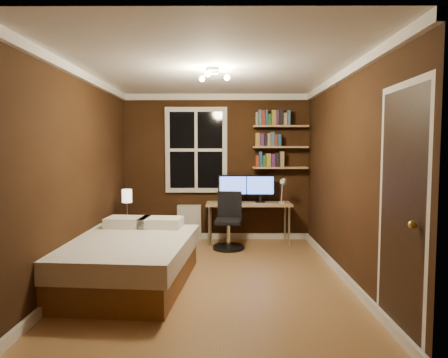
{
  "coord_description": "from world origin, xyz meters",
  "views": [
    {
      "loc": [
        0.16,
        -4.79,
        1.56
      ],
      "look_at": [
        0.13,
        0.45,
        1.17
      ],
      "focal_mm": 32.0,
      "sensor_mm": 36.0,
      "label": 1
    }
  ],
  "objects_px": {
    "radiator": "(189,223)",
    "nightstand": "(128,234)",
    "desk_lamp": "(283,190)",
    "office_chair": "(229,228)",
    "bedside_lamp": "(127,204)",
    "desk": "(249,207)",
    "bed": "(127,260)",
    "monitor_left": "(233,189)",
    "monitor_right": "(260,189)"
  },
  "relations": [
    {
      "from": "desk",
      "to": "desk_lamp",
      "type": "bearing_deg",
      "value": -9.8
    },
    {
      "from": "bed",
      "to": "nightstand",
      "type": "bearing_deg",
      "value": 108.32
    },
    {
      "from": "nightstand",
      "to": "monitor_right",
      "type": "xyz_separation_m",
      "value": [
        2.09,
        0.66,
        0.64
      ]
    },
    {
      "from": "monitor_left",
      "to": "office_chair",
      "type": "xyz_separation_m",
      "value": [
        -0.07,
        -0.48,
        -0.57
      ]
    },
    {
      "from": "monitor_right",
      "to": "radiator",
      "type": "bearing_deg",
      "value": 175.1
    },
    {
      "from": "monitor_left",
      "to": "office_chair",
      "type": "height_order",
      "value": "monitor_left"
    },
    {
      "from": "bedside_lamp",
      "to": "desk",
      "type": "xyz_separation_m",
      "value": [
        1.89,
        0.59,
        -0.13
      ]
    },
    {
      "from": "bed",
      "to": "desk_lamp",
      "type": "xyz_separation_m",
      "value": [
        2.07,
        1.99,
        0.61
      ]
    },
    {
      "from": "nightstand",
      "to": "monitor_left",
      "type": "distance_m",
      "value": 1.87
    },
    {
      "from": "bedside_lamp",
      "to": "nightstand",
      "type": "bearing_deg",
      "value": 0.0
    },
    {
      "from": "desk_lamp",
      "to": "office_chair",
      "type": "height_order",
      "value": "desk_lamp"
    },
    {
      "from": "monitor_right",
      "to": "office_chair",
      "type": "distance_m",
      "value": 0.92
    },
    {
      "from": "radiator",
      "to": "desk_lamp",
      "type": "distance_m",
      "value": 1.69
    },
    {
      "from": "bed",
      "to": "bedside_lamp",
      "type": "xyz_separation_m",
      "value": [
        -0.37,
        1.5,
        0.45
      ]
    },
    {
      "from": "nightstand",
      "to": "office_chair",
      "type": "bearing_deg",
      "value": 1.29
    },
    {
      "from": "nightstand",
      "to": "desk",
      "type": "relative_size",
      "value": 0.37
    },
    {
      "from": "radiator",
      "to": "nightstand",
      "type": "bearing_deg",
      "value": -139.02
    },
    {
      "from": "nightstand",
      "to": "radiator",
      "type": "xyz_separation_m",
      "value": [
        0.88,
        0.76,
        0.04
      ]
    },
    {
      "from": "desk",
      "to": "monitor_left",
      "type": "xyz_separation_m",
      "value": [
        -0.26,
        0.07,
        0.29
      ]
    },
    {
      "from": "bed",
      "to": "nightstand",
      "type": "distance_m",
      "value": 1.54
    },
    {
      "from": "desk",
      "to": "office_chair",
      "type": "relative_size",
      "value": 1.58
    },
    {
      "from": "bedside_lamp",
      "to": "radiator",
      "type": "height_order",
      "value": "bedside_lamp"
    },
    {
      "from": "bedside_lamp",
      "to": "office_chair",
      "type": "bearing_deg",
      "value": 6.64
    },
    {
      "from": "office_chair",
      "to": "bedside_lamp",
      "type": "bearing_deg",
      "value": -167.17
    },
    {
      "from": "bed",
      "to": "office_chair",
      "type": "height_order",
      "value": "office_chair"
    },
    {
      "from": "nightstand",
      "to": "office_chair",
      "type": "xyz_separation_m",
      "value": [
        1.55,
        0.18,
        0.07
      ]
    },
    {
      "from": "bedside_lamp",
      "to": "desk_lamp",
      "type": "relative_size",
      "value": 0.99
    },
    {
      "from": "radiator",
      "to": "monitor_left",
      "type": "relative_size",
      "value": 1.21
    },
    {
      "from": "bedside_lamp",
      "to": "radiator",
      "type": "relative_size",
      "value": 0.72
    },
    {
      "from": "monitor_left",
      "to": "bedside_lamp",
      "type": "bearing_deg",
      "value": -157.92
    },
    {
      "from": "bed",
      "to": "office_chair",
      "type": "bearing_deg",
      "value": 59.31
    },
    {
      "from": "radiator",
      "to": "office_chair",
      "type": "relative_size",
      "value": 0.68
    },
    {
      "from": "monitor_left",
      "to": "monitor_right",
      "type": "distance_m",
      "value": 0.46
    },
    {
      "from": "radiator",
      "to": "desk",
      "type": "bearing_deg",
      "value": -9.79
    },
    {
      "from": "monitor_left",
      "to": "office_chair",
      "type": "relative_size",
      "value": 0.56
    },
    {
      "from": "bed",
      "to": "bedside_lamp",
      "type": "distance_m",
      "value": 1.61
    },
    {
      "from": "office_chair",
      "to": "radiator",
      "type": "bearing_deg",
      "value": 145.38
    },
    {
      "from": "nightstand",
      "to": "bed",
      "type": "bearing_deg",
      "value": -81.61
    },
    {
      "from": "monitor_left",
      "to": "monitor_right",
      "type": "bearing_deg",
      "value": 0.0
    },
    {
      "from": "desk_lamp",
      "to": "office_chair",
      "type": "xyz_separation_m",
      "value": [
        -0.89,
        -0.31,
        -0.56
      ]
    },
    {
      "from": "bed",
      "to": "radiator",
      "type": "bearing_deg",
      "value": 81.8
    },
    {
      "from": "radiator",
      "to": "desk",
      "type": "xyz_separation_m",
      "value": [
        1.01,
        -0.17,
        0.31
      ]
    },
    {
      "from": "bed",
      "to": "monitor_right",
      "type": "xyz_separation_m",
      "value": [
        1.72,
        2.16,
        0.62
      ]
    },
    {
      "from": "monitor_right",
      "to": "office_chair",
      "type": "relative_size",
      "value": 0.56
    },
    {
      "from": "monitor_left",
      "to": "desk_lamp",
      "type": "height_order",
      "value": "monitor_left"
    },
    {
      "from": "desk_lamp",
      "to": "monitor_right",
      "type": "bearing_deg",
      "value": 154.81
    },
    {
      "from": "bedside_lamp",
      "to": "desk",
      "type": "height_order",
      "value": "bedside_lamp"
    },
    {
      "from": "nightstand",
      "to": "desk_lamp",
      "type": "height_order",
      "value": "desk_lamp"
    },
    {
      "from": "radiator",
      "to": "office_chair",
      "type": "bearing_deg",
      "value": -40.81
    },
    {
      "from": "nightstand",
      "to": "bedside_lamp",
      "type": "distance_m",
      "value": 0.48
    }
  ]
}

